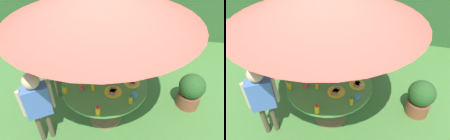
{
  "view_description": "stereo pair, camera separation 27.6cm",
  "coord_description": "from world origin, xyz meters",
  "views": [
    {
      "loc": [
        0.43,
        -2.02,
        2.51
      ],
      "look_at": [
        0.08,
        0.15,
        0.83
      ],
      "focal_mm": 31.55,
      "sensor_mm": 36.0,
      "label": 1
    },
    {
      "loc": [
        0.7,
        -1.96,
        2.51
      ],
      "look_at": [
        0.08,
        0.15,
        0.83
      ],
      "focal_mm": 31.55,
      "sensor_mm": 36.0,
      "label": 2
    }
  ],
  "objects": [
    {
      "name": "juice_bottle_far_left",
      "position": [
        -0.13,
        -0.15,
        0.75
      ],
      "size": [
        0.04,
        0.04,
        0.11
      ],
      "color": "yellow",
      "rests_on": "garden_table"
    },
    {
      "name": "child_in_pink_shirt",
      "position": [
        -0.31,
        0.76,
        0.82
      ],
      "size": [
        0.3,
        0.41,
        1.28
      ],
      "rotation": [
        0.0,
        0.0,
        -1.19
      ],
      "color": "#3F3F47",
      "rests_on": "ground_plane"
    },
    {
      "name": "snack_bowl",
      "position": [
        0.19,
        0.26,
        0.73
      ],
      "size": [
        0.17,
        0.17,
        0.08
      ],
      "color": "white",
      "rests_on": "garden_table"
    },
    {
      "name": "juice_bottle_front_edge",
      "position": [
        0.24,
        0.41,
        0.75
      ],
      "size": [
        0.06,
        0.06,
        0.11
      ],
      "color": "yellow",
      "rests_on": "garden_table"
    },
    {
      "name": "cup_far",
      "position": [
        0.43,
        -0.19,
        0.73
      ],
      "size": [
        0.07,
        0.07,
        0.06
      ],
      "primitive_type": "cylinder",
      "color": "#4C99D8",
      "rests_on": "garden_table"
    },
    {
      "name": "patio_umbrella",
      "position": [
        0.0,
        0.0,
        1.83
      ],
      "size": [
        2.18,
        2.18,
        2.02
      ],
      "color": "#B7AD8C",
      "rests_on": "ground_plane"
    },
    {
      "name": "cup_near",
      "position": [
        -0.28,
        -0.17,
        0.73
      ],
      "size": [
        0.06,
        0.06,
        0.07
      ],
      "primitive_type": "cylinder",
      "color": "#E04C47",
      "rests_on": "garden_table"
    },
    {
      "name": "ground_plane",
      "position": [
        0.0,
        0.0,
        -0.01
      ],
      "size": [
        10.0,
        10.0,
        0.02
      ],
      "primitive_type": "cube",
      "color": "#477A38"
    },
    {
      "name": "juice_bottle_far_right",
      "position": [
        0.03,
        -0.54,
        0.75
      ],
      "size": [
        0.06,
        0.06,
        0.13
      ],
      "color": "yellow",
      "rests_on": "garden_table"
    },
    {
      "name": "dome_tent",
      "position": [
        -0.69,
        1.78,
        0.87
      ],
      "size": [
        2.7,
        2.7,
        1.75
      ],
      "rotation": [
        0.0,
        0.0,
        -0.26
      ],
      "color": "teal",
      "rests_on": "ground_plane"
    },
    {
      "name": "child_in_blue_shirt",
      "position": [
        -0.75,
        -0.5,
        0.74
      ],
      "size": [
        0.34,
        0.31,
        1.17
      ],
      "rotation": [
        0.0,
        0.0,
        0.59
      ],
      "color": "brown",
      "rests_on": "ground_plane"
    },
    {
      "name": "juice_bottle_spot_a",
      "position": [
        0.38,
        -0.3,
        0.75
      ],
      "size": [
        0.05,
        0.05,
        0.11
      ],
      "color": "yellow",
      "rests_on": "garden_table"
    },
    {
      "name": "potted_plant",
      "position": [
        1.31,
        0.47,
        0.32
      ],
      "size": [
        0.41,
        0.41,
        0.62
      ],
      "color": "brown",
      "rests_on": "ground_plane"
    },
    {
      "name": "juice_bottle_near_left",
      "position": [
        -0.33,
        -0.06,
        0.75
      ],
      "size": [
        0.05,
        0.05,
        0.13
      ],
      "color": "yellow",
      "rests_on": "garden_table"
    },
    {
      "name": "plate_back_edge",
      "position": [
        -0.06,
        0.39,
        0.71
      ],
      "size": [
        0.23,
        0.23,
        0.03
      ],
      "color": "white",
      "rests_on": "garden_table"
    },
    {
      "name": "plate_near_right",
      "position": [
        -0.2,
        0.06,
        0.71
      ],
      "size": [
        0.21,
        0.21,
        0.03
      ],
      "color": "yellow",
      "rests_on": "garden_table"
    },
    {
      "name": "juice_bottle_mid_left",
      "position": [
        -0.52,
        -0.05,
        0.75
      ],
      "size": [
        0.05,
        0.05,
        0.12
      ],
      "color": "yellow",
      "rests_on": "garden_table"
    },
    {
      "name": "plate_center_front",
      "position": [
        0.14,
        -0.15,
        0.71
      ],
      "size": [
        0.24,
        0.24,
        0.03
      ],
      "color": "yellow",
      "rests_on": "garden_table"
    },
    {
      "name": "juice_bottle_center_back",
      "position": [
        -0.48,
        -0.26,
        0.75
      ],
      "size": [
        0.06,
        0.06,
        0.12
      ],
      "color": "yellow",
      "rests_on": "garden_table"
    },
    {
      "name": "plate_mid_right",
      "position": [
        0.38,
        0.07,
        0.71
      ],
      "size": [
        0.22,
        0.22,
        0.03
      ],
      "color": "yellow",
      "rests_on": "garden_table"
    },
    {
      "name": "garden_table",
      "position": [
        0.0,
        0.0,
        0.51
      ],
      "size": [
        1.19,
        1.19,
        0.7
      ],
      "color": "#93704C",
      "rests_on": "ground_plane"
    },
    {
      "name": "wooden_chair",
      "position": [
        -1.05,
        0.69,
        0.52
      ],
      "size": [
        0.66,
        0.68,
        0.94
      ],
      "rotation": [
        0.0,
        0.0,
        0.99
      ],
      "color": "tan",
      "rests_on": "ground_plane"
    }
  ]
}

